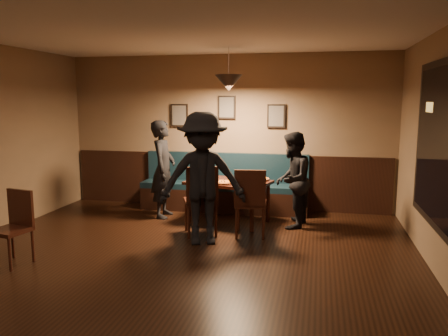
# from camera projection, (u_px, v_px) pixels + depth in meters

# --- Properties ---
(floor) EXTENTS (7.00, 7.00, 0.00)m
(floor) POSITION_uv_depth(u_px,v_px,m) (164.00, 278.00, 5.00)
(floor) COLOR black
(floor) RESTS_ON ground
(ceiling) EXTENTS (7.00, 7.00, 0.00)m
(ceiling) POSITION_uv_depth(u_px,v_px,m) (158.00, 20.00, 4.58)
(ceiling) COLOR silver
(ceiling) RESTS_ON ground
(wall_back) EXTENTS (6.00, 0.00, 6.00)m
(wall_back) POSITION_uv_depth(u_px,v_px,m) (227.00, 132.00, 8.17)
(wall_back) COLOR #8C704F
(wall_back) RESTS_ON ground
(wainscot) EXTENTS (5.88, 0.06, 1.00)m
(wainscot) POSITION_uv_depth(u_px,v_px,m) (227.00, 181.00, 8.28)
(wainscot) COLOR black
(wainscot) RESTS_ON ground
(booth_bench) EXTENTS (3.00, 0.60, 1.00)m
(booth_bench) POSITION_uv_depth(u_px,v_px,m) (224.00, 183.00, 8.02)
(booth_bench) COLOR #0F232D
(booth_bench) RESTS_ON ground
(window_frame) EXTENTS (0.06, 2.56, 1.86)m
(window_frame) POSITION_uv_depth(u_px,v_px,m) (446.00, 147.00, 4.64)
(window_frame) COLOR black
(window_frame) RESTS_ON wall_right
(window_glass) EXTENTS (0.00, 2.40, 2.40)m
(window_glass) POSITION_uv_depth(u_px,v_px,m) (443.00, 147.00, 4.65)
(window_glass) COLOR black
(window_glass) RESTS_ON wall_right
(picture_left) EXTENTS (0.32, 0.04, 0.42)m
(picture_left) POSITION_uv_depth(u_px,v_px,m) (179.00, 115.00, 8.28)
(picture_left) COLOR black
(picture_left) RESTS_ON wall_back
(picture_center) EXTENTS (0.32, 0.04, 0.42)m
(picture_center) POSITION_uv_depth(u_px,v_px,m) (227.00, 107.00, 8.07)
(picture_center) COLOR black
(picture_center) RESTS_ON wall_back
(picture_right) EXTENTS (0.32, 0.04, 0.42)m
(picture_right) POSITION_uv_depth(u_px,v_px,m) (276.00, 116.00, 7.91)
(picture_right) COLOR black
(picture_right) RESTS_ON wall_back
(pendant_lamp) EXTENTS (0.44, 0.44, 0.25)m
(pendant_lamp) POSITION_uv_depth(u_px,v_px,m) (229.00, 83.00, 6.98)
(pendant_lamp) COLOR black
(pendant_lamp) RESTS_ON ceiling
(dining_table) EXTENTS (1.44, 1.12, 0.68)m
(dining_table) POSITION_uv_depth(u_px,v_px,m) (228.00, 202.00, 7.27)
(dining_table) COLOR black
(dining_table) RESTS_ON floor
(chair_near_left) EXTENTS (0.61, 0.61, 1.05)m
(chair_near_left) POSITION_uv_depth(u_px,v_px,m) (201.00, 200.00, 6.59)
(chair_near_left) COLOR #32190E
(chair_near_left) RESTS_ON floor
(chair_near_right) EXTENTS (0.49, 0.49, 1.01)m
(chair_near_right) POSITION_uv_depth(u_px,v_px,m) (251.00, 202.00, 6.52)
(chair_near_right) COLOR black
(chair_near_right) RESTS_ON floor
(diner_left) EXTENTS (0.44, 0.63, 1.65)m
(diner_left) POSITION_uv_depth(u_px,v_px,m) (163.00, 169.00, 7.53)
(diner_left) COLOR black
(diner_left) RESTS_ON floor
(diner_right) EXTENTS (0.68, 0.81, 1.50)m
(diner_right) POSITION_uv_depth(u_px,v_px,m) (292.00, 180.00, 6.93)
(diner_right) COLOR black
(diner_right) RESTS_ON floor
(diner_front) EXTENTS (1.34, 1.01, 1.83)m
(diner_front) POSITION_uv_depth(u_px,v_px,m) (203.00, 179.00, 6.11)
(diner_front) COLOR black
(diner_front) RESTS_ON floor
(pizza_a) EXTENTS (0.50, 0.50, 0.04)m
(pizza_a) POSITION_uv_depth(u_px,v_px,m) (205.00, 177.00, 7.41)
(pizza_a) COLOR orange
(pizza_a) RESTS_ON dining_table
(pizza_b) EXTENTS (0.36, 0.36, 0.04)m
(pizza_b) POSITION_uv_depth(u_px,v_px,m) (223.00, 182.00, 7.00)
(pizza_b) COLOR gold
(pizza_b) RESTS_ON dining_table
(pizza_c) EXTENTS (0.42, 0.42, 0.04)m
(pizza_c) POSITION_uv_depth(u_px,v_px,m) (258.00, 179.00, 7.29)
(pizza_c) COLOR #C25D24
(pizza_c) RESTS_ON dining_table
(soda_glass) EXTENTS (0.08, 0.08, 0.14)m
(soda_glass) POSITION_uv_depth(u_px,v_px,m) (261.00, 181.00, 6.83)
(soda_glass) COLOR black
(soda_glass) RESTS_ON dining_table
(tabasco_bottle) EXTENTS (0.03, 0.03, 0.12)m
(tabasco_bottle) POSITION_uv_depth(u_px,v_px,m) (257.00, 180.00, 7.01)
(tabasco_bottle) COLOR #901504
(tabasco_bottle) RESTS_ON dining_table
(napkin_a) EXTENTS (0.22, 0.22, 0.01)m
(napkin_a) POSITION_uv_depth(u_px,v_px,m) (199.00, 177.00, 7.56)
(napkin_a) COLOR #1D6E31
(napkin_a) RESTS_ON dining_table
(napkin_b) EXTENTS (0.15, 0.15, 0.01)m
(napkin_b) POSITION_uv_depth(u_px,v_px,m) (192.00, 182.00, 7.09)
(napkin_b) COLOR #1E723B
(napkin_b) RESTS_ON dining_table
(cutlery_set) EXTENTS (0.20, 0.03, 0.00)m
(cutlery_set) POSITION_uv_depth(u_px,v_px,m) (222.00, 185.00, 6.84)
(cutlery_set) COLOR #B5B5B9
(cutlery_set) RESTS_ON dining_table
(cafe_chair_far) EXTENTS (0.47, 0.47, 0.90)m
(cafe_chair_far) POSITION_uv_depth(u_px,v_px,m) (10.00, 229.00, 5.36)
(cafe_chair_far) COLOR black
(cafe_chair_far) RESTS_ON floor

